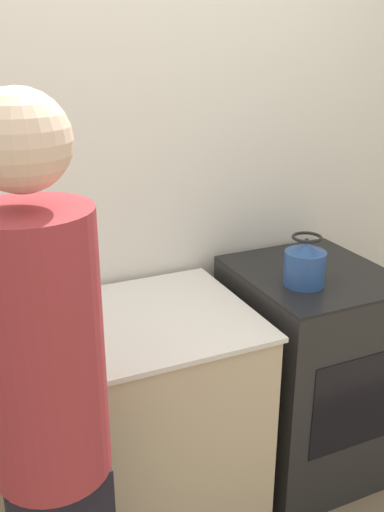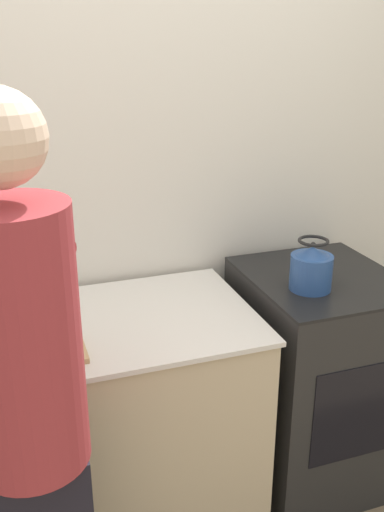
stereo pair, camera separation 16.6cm
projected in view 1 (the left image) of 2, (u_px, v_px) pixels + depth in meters
name	position (u px, v px, depth m)	size (l,w,h in m)	color
wall_back	(119.00, 179.00, 2.27)	(8.00, 0.05, 2.60)	silver
counter	(79.00, 437.00, 2.11)	(1.33, 0.69, 0.88)	#C6B28E
oven	(306.00, 371.00, 2.48)	(0.58, 0.65, 0.94)	black
person	(48.00, 413.00, 1.40)	(0.33, 0.57, 1.74)	black
cutting_board	(26.00, 365.00, 1.74)	(0.39, 0.19, 0.02)	tan
knife	(37.00, 360.00, 1.75)	(0.24, 0.13, 0.01)	silver
kettle	(305.00, 264.00, 2.17)	(0.16, 0.16, 0.20)	#284C8C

